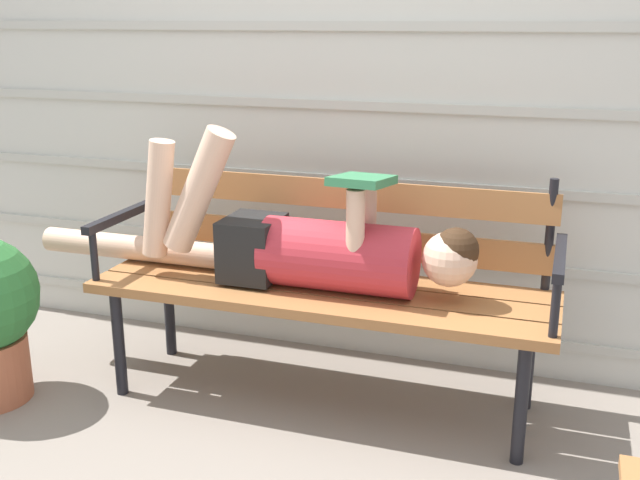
{
  "coord_description": "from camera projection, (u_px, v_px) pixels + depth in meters",
  "views": [
    {
      "loc": [
        0.82,
        -2.25,
        1.4
      ],
      "look_at": [
        0.0,
        0.2,
        0.64
      ],
      "focal_mm": 42.32,
      "sensor_mm": 36.0,
      "label": 1
    }
  ],
  "objects": [
    {
      "name": "reclining_person",
      "position": [
        299.0,
        244.0,
        2.72
      ],
      "size": [
        1.78,
        0.26,
        0.58
      ],
      "color": "#B72D38"
    },
    {
      "name": "park_bench",
      "position": [
        326.0,
        272.0,
        2.8
      ],
      "size": [
        1.69,
        0.51,
        0.86
      ],
      "color": "#9E6638",
      "rests_on": "ground"
    },
    {
      "name": "ground_plane",
      "position": [
        302.0,
        426.0,
        2.69
      ],
      "size": [
        12.0,
        12.0,
        0.0
      ],
      "primitive_type": "plane",
      "color": "gray"
    },
    {
      "name": "house_siding",
      "position": [
        359.0,
        105.0,
        3.02
      ],
      "size": [
        4.47,
        0.08,
        2.13
      ],
      "color": "beige",
      "rests_on": "ground"
    }
  ]
}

